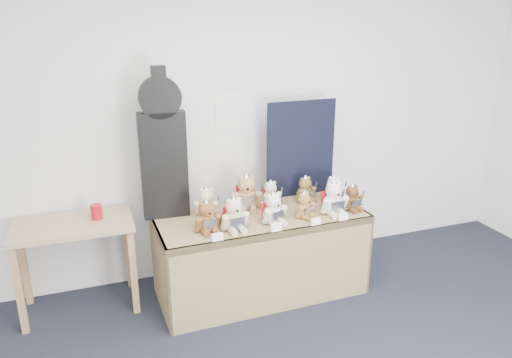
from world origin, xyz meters
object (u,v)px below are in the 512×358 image
object	(u,v)px
teddy_back_right	(305,190)
teddy_back_end	(334,190)
teddy_back_centre_left	(247,194)
teddy_back_centre_right	(271,195)
teddy_front_far_left	(207,218)
side_table	(74,238)
teddy_back_left	(207,203)
red_cup	(96,212)
teddy_front_left	(234,216)
teddy_front_centre	(274,210)
guitar_case	(163,146)
teddy_front_end	(352,199)
teddy_front_far_right	(334,199)
display_table	(264,235)
teddy_front_right	(304,206)

from	to	relation	value
teddy_back_right	teddy_back_end	xyz separation A→B (m)	(0.23, -0.08, 0.01)
teddy_back_centre_left	teddy_back_centre_right	distance (m)	0.22
teddy_front_far_left	teddy_back_centre_left	world-z (taller)	teddy_back_centre_left
side_table	teddy_back_left	distance (m)	1.05
teddy_front_far_left	red_cup	bearing A→B (deg)	142.81
teddy_front_left	teddy_back_left	xyz separation A→B (m)	(-0.12, 0.34, -0.01)
teddy_front_centre	teddy_front_far_left	bearing A→B (deg)	162.31
teddy_back_left	teddy_back_end	xyz separation A→B (m)	(1.11, -0.07, -0.00)
teddy_back_left	teddy_back_right	xyz separation A→B (m)	(0.88, 0.02, -0.01)
guitar_case	teddy_front_end	bearing A→B (deg)	-12.13
teddy_back_left	teddy_back_centre_right	size ratio (longest dim) A/B	1.10
red_cup	teddy_back_end	size ratio (longest dim) A/B	0.44
red_cup	teddy_back_end	world-z (taller)	teddy_back_end
red_cup	teddy_front_far_right	size ratio (longest dim) A/B	0.37
teddy_front_centre	teddy_back_right	distance (m)	0.54
side_table	teddy_front_left	world-z (taller)	teddy_front_left
display_table	teddy_front_far_left	bearing A→B (deg)	-170.47
side_table	teddy_back_centre_left	xyz separation A→B (m)	(1.36, -0.11, 0.22)
teddy_front_right	teddy_back_centre_right	xyz separation A→B (m)	(-0.16, 0.33, -0.00)
teddy_front_far_left	display_table	bearing A→B (deg)	2.90
teddy_back_left	teddy_back_right	bearing A→B (deg)	18.59
teddy_front_far_right	teddy_back_end	size ratio (longest dim) A/B	1.18
teddy_front_left	teddy_back_centre_left	xyz separation A→B (m)	(0.22, 0.35, 0.02)
red_cup	teddy_front_left	bearing A→B (deg)	-26.53
side_table	teddy_back_centre_right	world-z (taller)	teddy_back_centre_right
display_table	side_table	world-z (taller)	side_table
red_cup	teddy_back_left	world-z (taller)	teddy_back_left
red_cup	teddy_back_right	size ratio (longest dim) A/B	0.46
teddy_front_centre	teddy_back_end	distance (m)	0.71
red_cup	teddy_front_left	world-z (taller)	teddy_front_left
teddy_front_left	teddy_back_right	xyz separation A→B (m)	(0.75, 0.36, -0.02)
guitar_case	teddy_back_left	size ratio (longest dim) A/B	4.45
teddy_back_centre_left	display_table	bearing A→B (deg)	-60.46
guitar_case	teddy_back_centre_left	bearing A→B (deg)	-4.91
teddy_front_end	teddy_back_centre_right	size ratio (longest dim) A/B	1.02
guitar_case	teddy_back_centre_right	distance (m)	0.99
teddy_back_centre_left	teddy_back_end	xyz separation A→B (m)	(0.77, -0.08, -0.03)
red_cup	teddy_front_far_right	distance (m)	1.86
display_table	side_table	size ratio (longest dim) A/B	1.90
teddy_back_right	teddy_front_right	bearing A→B (deg)	-134.44
red_cup	teddy_back_end	xyz separation A→B (m)	(1.94, -0.21, 0.01)
teddy_back_left	teddy_back_centre_right	world-z (taller)	teddy_back_left
teddy_front_far_left	teddy_front_far_right	distance (m)	1.04
teddy_front_centre	teddy_front_right	world-z (taller)	teddy_front_centre
red_cup	teddy_back_left	bearing A→B (deg)	-9.41
teddy_back_left	teddy_back_right	world-z (taller)	teddy_back_left
guitar_case	teddy_back_right	size ratio (longest dim) A/B	4.70
teddy_front_left	teddy_front_end	distance (m)	1.03
teddy_front_right	teddy_back_centre_right	distance (m)	0.36
teddy_front_far_left	teddy_front_far_right	bearing A→B (deg)	-8.37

